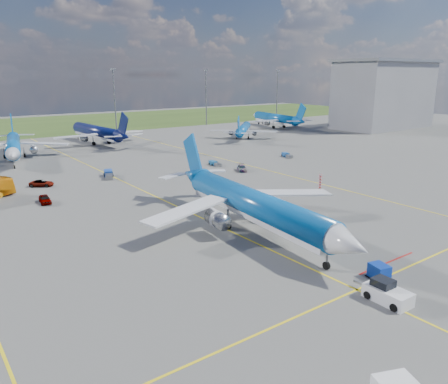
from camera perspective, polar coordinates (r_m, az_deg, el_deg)
ground at (r=58.59m, az=1.18°, el=-5.30°), size 400.00×400.00×0.00m
grass_strip at (r=197.49m, az=-26.56°, el=7.57°), size 400.00×80.00×0.01m
taxiway_lines at (r=81.39m, az=-10.65°, el=0.30°), size 60.25×160.00×0.02m
floodlight_masts at (r=159.79m, az=-20.86°, el=11.30°), size 202.20×0.50×22.70m
terminal_building at (r=185.27m, az=20.16°, el=11.91°), size 42.00×22.00×26.00m
warning_post at (r=80.93m, az=12.44°, el=1.21°), size 0.50×0.50×3.00m
bg_jet_nnw at (r=120.97m, az=-25.65°, el=3.87°), size 35.29×42.22×9.77m
bg_jet_n at (r=140.21m, az=-16.16°, el=6.11°), size 33.01×41.70×10.36m
bg_jet_ne at (r=147.34m, az=2.52°, el=7.10°), size 39.28×39.34×8.26m
bg_jet_ene at (r=177.79m, az=6.71°, el=8.38°), size 36.62×44.10×10.29m
main_airliner at (r=59.15m, az=3.90°, el=-5.14°), size 35.55×44.44×10.89m
pushback_tug at (r=44.22m, az=20.48°, el=-12.24°), size 2.31×5.98×2.02m
uld_container at (r=48.41m, az=19.61°, el=-9.77°), size 1.95×2.24×1.55m
service_car_a at (r=77.27m, az=-22.36°, el=-0.87°), size 2.08×4.21×1.38m
service_car_b at (r=89.15m, az=-22.72°, el=1.06°), size 4.78×4.16×1.22m
service_car_c at (r=95.59m, az=2.35°, el=3.13°), size 3.82×4.76×1.29m
baggage_tug_w at (r=101.56m, az=-1.22°, el=3.73°), size 1.47×4.27×0.94m
baggage_tug_c at (r=92.87m, az=-14.84°, el=2.24°), size 3.22×5.74×1.25m
baggage_tug_e at (r=113.14m, az=8.20°, el=4.77°), size 2.65×4.55×0.99m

